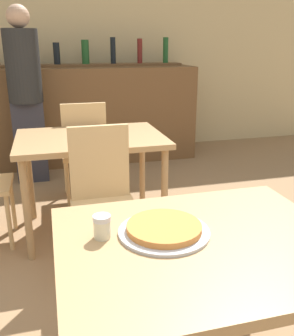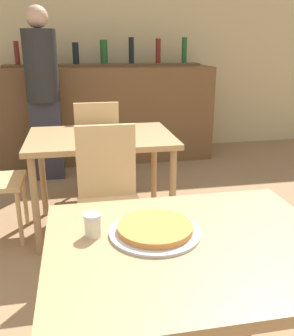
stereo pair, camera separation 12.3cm
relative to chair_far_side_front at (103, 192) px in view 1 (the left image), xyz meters
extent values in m
cube|color=#D1B784|center=(0.21, 2.94, 0.86)|extent=(8.00, 0.05, 2.80)
cube|color=#A87F51|center=(0.21, -1.08, 0.20)|extent=(1.04, 0.83, 0.04)
cylinder|color=#A87F51|center=(-0.25, -0.72, -0.18)|extent=(0.05, 0.05, 0.72)
cylinder|color=#A87F51|center=(0.67, -0.72, -0.18)|extent=(0.05, 0.05, 0.72)
cube|color=#A87F51|center=(0.00, 0.55, 0.21)|extent=(1.08, 0.78, 0.04)
cylinder|color=#A87F51|center=(-0.48, 0.23, -0.17)|extent=(0.05, 0.05, 0.73)
cylinder|color=#A87F51|center=(0.48, 0.23, -0.17)|extent=(0.05, 0.05, 0.73)
cylinder|color=#A87F51|center=(-0.48, 0.88, -0.17)|extent=(0.05, 0.05, 0.73)
cylinder|color=#A87F51|center=(0.48, 0.88, -0.17)|extent=(0.05, 0.05, 0.73)
cube|color=brown|center=(0.21, 2.44, 0.04)|extent=(2.60, 0.56, 1.15)
cube|color=brown|center=(0.21, 2.58, 0.63)|extent=(2.39, 0.24, 0.03)
cylinder|color=#5B3314|center=(-0.47, 2.58, 0.78)|extent=(0.08, 0.08, 0.28)
cylinder|color=black|center=(-0.13, 2.58, 0.77)|extent=(0.08, 0.08, 0.25)
cylinder|color=#1E5123|center=(0.21, 2.58, 0.78)|extent=(0.09, 0.09, 0.28)
cylinder|color=black|center=(0.55, 2.58, 0.80)|extent=(0.06, 0.06, 0.31)
cylinder|color=maroon|center=(0.89, 2.58, 0.79)|extent=(0.06, 0.06, 0.29)
cylinder|color=#1E5123|center=(1.22, 2.58, 0.80)|extent=(0.07, 0.07, 0.31)
cube|color=tan|center=(0.00, -0.08, -0.09)|extent=(0.40, 0.40, 0.04)
cube|color=tan|center=(0.00, 0.10, 0.17)|extent=(0.38, 0.04, 0.48)
cylinder|color=tan|center=(-0.17, -0.25, -0.32)|extent=(0.03, 0.03, 0.43)
cylinder|color=tan|center=(0.17, -0.25, -0.32)|extent=(0.03, 0.03, 0.43)
cylinder|color=tan|center=(-0.17, 0.09, -0.32)|extent=(0.03, 0.03, 0.43)
cylinder|color=tan|center=(0.17, 0.09, -0.32)|extent=(0.03, 0.03, 0.43)
cube|color=tan|center=(0.00, 1.19, -0.09)|extent=(0.40, 0.40, 0.04)
cube|color=tan|center=(0.00, 1.01, 0.17)|extent=(0.38, 0.04, 0.48)
cylinder|color=tan|center=(0.17, 1.36, -0.32)|extent=(0.03, 0.03, 0.43)
cylinder|color=tan|center=(-0.17, 1.36, -0.32)|extent=(0.03, 0.03, 0.43)
cylinder|color=tan|center=(0.17, 1.02, -0.32)|extent=(0.03, 0.03, 0.43)
cylinder|color=tan|center=(-0.17, 1.02, -0.32)|extent=(0.03, 0.03, 0.43)
cylinder|color=tan|center=(-0.62, 0.38, -0.32)|extent=(0.03, 0.03, 0.43)
cylinder|color=tan|center=(-0.62, 0.72, -0.32)|extent=(0.03, 0.03, 0.43)
cylinder|color=#B7B7BC|center=(0.09, -0.99, 0.22)|extent=(0.34, 0.34, 0.01)
cylinder|color=#CC7A38|center=(0.09, -0.99, 0.24)|extent=(0.28, 0.28, 0.02)
cylinder|color=beige|center=(-0.14, -0.96, 0.25)|extent=(0.06, 0.06, 0.07)
cylinder|color=silver|center=(-0.14, -0.96, 0.30)|extent=(0.07, 0.07, 0.02)
cube|color=#2D2D38|center=(-0.49, 1.86, -0.11)|extent=(0.32, 0.18, 0.85)
cylinder|color=#262626|center=(-0.49, 1.86, 0.66)|extent=(0.34, 0.34, 0.71)
sphere|color=tan|center=(-0.49, 1.86, 1.13)|extent=(0.22, 0.22, 0.22)
camera|label=1|loc=(-0.29, -2.18, 0.90)|focal=40.00mm
camera|label=2|loc=(-0.17, -2.20, 0.90)|focal=40.00mm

